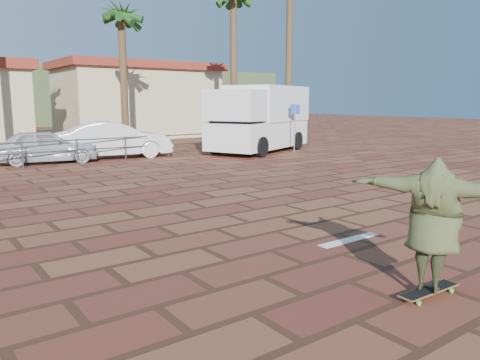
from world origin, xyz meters
name	(u,v)px	position (x,y,z in m)	size (l,w,h in m)	color
ground	(276,231)	(0.00, 0.00, 0.00)	(120.00, 120.00, 0.00)	brown
paint_stripe	(349,240)	(0.70, -1.20, 0.00)	(1.40, 0.22, 0.01)	white
guardrail	(77,147)	(0.00, 12.00, 0.68)	(24.06, 0.06, 1.00)	#47494F
palm_center	(121,18)	(3.50, 15.50, 6.36)	(2.40, 2.40, 7.75)	brown
palm_right	(233,0)	(9.00, 14.00, 7.58)	(2.40, 2.40, 9.05)	brown
building_east	(138,100)	(8.00, 24.00, 2.54)	(10.60, 6.60, 5.00)	beige
longboard	(429,291)	(-0.39, -3.44, 0.08)	(0.99, 0.26, 0.10)	olive
skateboarder	(434,224)	(-0.39, -3.44, 0.95)	(2.09, 0.57, 1.70)	#434B28
campervan	(260,117)	(8.72, 11.41, 1.67)	(6.65, 4.76, 3.18)	white
car_silver	(46,146)	(-0.92, 13.00, 0.68)	(1.60, 3.99, 1.36)	silver
car_white	(114,140)	(1.91, 13.00, 0.79)	(1.67, 4.80, 1.58)	silver
street_sign	(295,119)	(9.73, 10.00, 1.61)	(0.45, 0.22, 2.31)	gray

